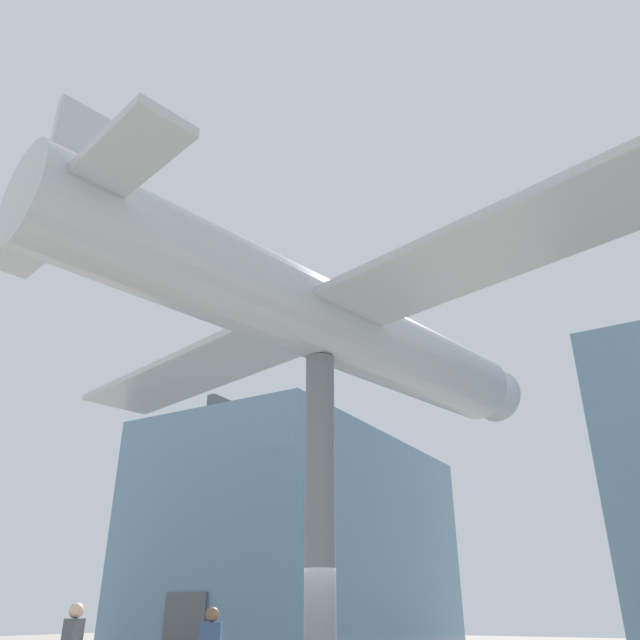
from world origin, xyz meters
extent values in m
cube|color=#60849E|center=(-8.96, 13.91, 4.45)|extent=(8.68, 15.45, 8.89)
cube|color=#51565B|center=(-8.96, 13.91, 9.19)|extent=(0.36, 14.68, 0.60)
cube|color=#51565B|center=(-8.96, 6.12, 1.15)|extent=(1.80, 0.12, 2.30)
cylinder|color=slate|center=(0.00, 0.00, 3.50)|extent=(0.64, 0.64, 7.00)
cylinder|color=#B2B7BC|center=(0.00, 0.00, 7.97)|extent=(5.17, 14.09, 1.93)
cube|color=#B2B7BC|center=(0.00, 0.00, 7.97)|extent=(19.20, 6.75, 0.18)
cube|color=#B2B7BC|center=(-1.45, -6.00, 8.11)|extent=(6.21, 2.41, 0.18)
cube|color=#B2B7BC|center=(-1.45, -6.00, 9.20)|extent=(0.43, 1.11, 2.07)
cone|color=#B2B7BC|center=(1.78, 7.35, 7.97)|extent=(1.86, 1.46, 1.64)
sphere|color=black|center=(1.95, 8.07, 7.97)|extent=(0.44, 0.44, 0.44)
sphere|color=brown|center=(-1.82, -1.03, 1.67)|extent=(0.27, 0.27, 0.27)
cube|color=#4C5156|center=(-4.03, -2.46, 1.25)|extent=(0.33, 0.45, 0.69)
sphere|color=beige|center=(-4.03, -2.46, 1.74)|extent=(0.28, 0.28, 0.28)
camera|label=1|loc=(6.85, -11.46, 1.74)|focal=35.00mm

